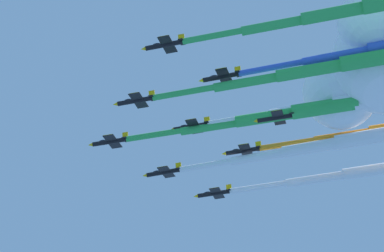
{
  "coord_description": "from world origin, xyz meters",
  "views": [
    {
      "loc": [
        85.28,
        -140.84,
        -15.87
      ],
      "look_at": [
        0.0,
        0.0,
        143.62
      ],
      "focal_mm": 89.09,
      "sensor_mm": 36.0,
      "label": 1
    }
  ],
  "objects_px": {
    "jet_port_inner": "(315,69)",
    "jet_starboard_inner": "(314,147)",
    "jet_starboard_mid": "(338,12)",
    "jet_lead": "(269,117)",
    "jet_port_mid": "(372,96)",
    "jet_port_outer": "(379,169)"
  },
  "relations": [
    {
      "from": "jet_starboard_mid",
      "to": "jet_port_outer",
      "type": "xyz_separation_m",
      "value": [
        -12.28,
        50.39,
        -1.39
      ]
    },
    {
      "from": "jet_lead",
      "to": "jet_port_outer",
      "type": "relative_size",
      "value": 0.94
    },
    {
      "from": "jet_starboard_inner",
      "to": "jet_port_mid",
      "type": "bearing_deg",
      "value": -20.35
    },
    {
      "from": "jet_port_inner",
      "to": "jet_port_outer",
      "type": "xyz_separation_m",
      "value": [
        -1.61,
        40.13,
        1.28
      ]
    },
    {
      "from": "jet_starboard_mid",
      "to": "jet_starboard_inner",
      "type": "bearing_deg",
      "value": 123.87
    },
    {
      "from": "jet_port_inner",
      "to": "jet_port_outer",
      "type": "bearing_deg",
      "value": 92.3
    },
    {
      "from": "jet_port_mid",
      "to": "jet_port_inner",
      "type": "bearing_deg",
      "value": -115.02
    },
    {
      "from": "jet_lead",
      "to": "jet_port_mid",
      "type": "distance_m",
      "value": 24.52
    },
    {
      "from": "jet_port_inner",
      "to": "jet_port_mid",
      "type": "xyz_separation_m",
      "value": [
        7.32,
        15.68,
        1.36
      ]
    },
    {
      "from": "jet_port_inner",
      "to": "jet_starboard_inner",
      "type": "height_order",
      "value": "jet_port_inner"
    },
    {
      "from": "jet_port_inner",
      "to": "jet_port_mid",
      "type": "height_order",
      "value": "jet_port_mid"
    },
    {
      "from": "jet_starboard_inner",
      "to": "jet_port_outer",
      "type": "bearing_deg",
      "value": 60.76
    },
    {
      "from": "jet_port_inner",
      "to": "jet_starboard_inner",
      "type": "xyz_separation_m",
      "value": [
        -11.41,
        22.63,
        -0.26
      ]
    },
    {
      "from": "jet_lead",
      "to": "jet_starboard_mid",
      "type": "distance_m",
      "value": 32.98
    },
    {
      "from": "jet_port_inner",
      "to": "jet_port_mid",
      "type": "distance_m",
      "value": 17.36
    },
    {
      "from": "jet_lead",
      "to": "jet_port_mid",
      "type": "xyz_separation_m",
      "value": [
        23.52,
        6.91,
        0.53
      ]
    },
    {
      "from": "jet_starboard_inner",
      "to": "jet_starboard_mid",
      "type": "bearing_deg",
      "value": -56.13
    },
    {
      "from": "jet_lead",
      "to": "jet_port_mid",
      "type": "relative_size",
      "value": 0.91
    },
    {
      "from": "jet_lead",
      "to": "jet_starboard_mid",
      "type": "bearing_deg",
      "value": -35.33
    },
    {
      "from": "jet_port_outer",
      "to": "jet_starboard_mid",
      "type": "bearing_deg",
      "value": -76.31
    },
    {
      "from": "jet_port_mid",
      "to": "jet_port_outer",
      "type": "bearing_deg",
      "value": 110.07
    },
    {
      "from": "jet_port_inner",
      "to": "jet_port_outer",
      "type": "relative_size",
      "value": 0.99
    }
  ]
}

